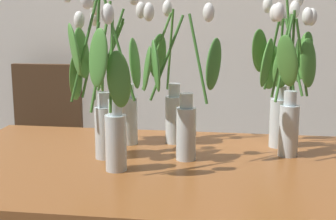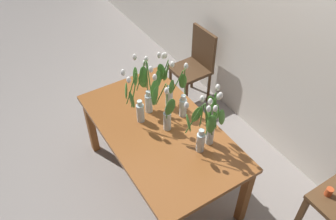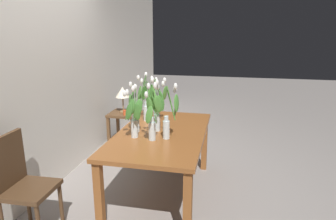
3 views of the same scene
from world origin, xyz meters
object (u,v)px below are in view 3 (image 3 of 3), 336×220
object	(u,v)px
tulip_vase_4	(136,116)
side_table	(125,120)
table_lamp	(123,93)
pillar_candle	(125,112)
tulip_vase_5	(156,102)
tulip_vase_0	(152,117)
dining_chair	(21,181)
tulip_vase_2	(158,114)
dining_table	(162,140)
tulip_vase_3	(169,120)
tulip_vase_6	(133,119)
tulip_vase_1	(146,102)

from	to	relation	value
tulip_vase_4	side_table	bearing A→B (deg)	25.25
table_lamp	pillar_candle	distance (m)	0.31
tulip_vase_5	side_table	bearing A→B (deg)	38.86
tulip_vase_0	tulip_vase_5	distance (m)	0.64
tulip_vase_5	pillar_candle	world-z (taller)	tulip_vase_5
tulip_vase_5	pillar_candle	xyz separation A→B (m)	(0.80, 0.68, -0.38)
dining_chair	table_lamp	size ratio (longest dim) A/B	2.34
pillar_candle	tulip_vase_2	bearing A→B (deg)	-144.95
side_table	pillar_candle	world-z (taller)	pillar_candle
dining_chair	dining_table	bearing A→B (deg)	-49.26
dining_table	dining_chair	bearing A→B (deg)	130.74
tulip_vase_4	tulip_vase_2	bearing A→B (deg)	-67.31
tulip_vase_2	table_lamp	distance (m)	1.55
tulip_vase_3	tulip_vase_6	distance (m)	0.35
tulip_vase_6	pillar_candle	bearing A→B (deg)	23.55
tulip_vase_2	table_lamp	xyz separation A→B (m)	(1.28, 0.88, -0.07)
tulip_vase_0	tulip_vase_3	world-z (taller)	tulip_vase_0
tulip_vase_2	pillar_candle	bearing A→B (deg)	35.05
side_table	dining_chair	bearing A→B (deg)	176.49
dining_table	side_table	bearing A→B (deg)	34.99
dining_table	tulip_vase_4	bearing A→B (deg)	104.27
dining_table	pillar_candle	distance (m)	1.43
dining_table	table_lamp	bearing A→B (deg)	35.22
tulip_vase_1	dining_table	bearing A→B (deg)	-142.07
tulip_vase_2	dining_chair	xyz separation A→B (m)	(-0.92, 0.99, -0.40)
tulip_vase_5	tulip_vase_0	bearing A→B (deg)	-168.36
tulip_vase_4	pillar_candle	bearing A→B (deg)	25.22
tulip_vase_6	pillar_candle	world-z (taller)	tulip_vase_6
tulip_vase_6	pillar_candle	distance (m)	1.59
side_table	table_lamp	xyz separation A→B (m)	(0.02, 0.02, 0.42)
tulip_vase_0	pillar_candle	world-z (taller)	tulip_vase_0
tulip_vase_5	dining_chair	world-z (taller)	tulip_vase_5
dining_table	pillar_candle	size ratio (longest dim) A/B	21.33
tulip_vase_1	table_lamp	size ratio (longest dim) A/B	1.43
tulip_vase_0	side_table	world-z (taller)	tulip_vase_0
dining_table	tulip_vase_1	xyz separation A→B (m)	(0.35, 0.28, 0.32)
dining_chair	pillar_candle	xyz separation A→B (m)	(2.05, -0.19, 0.06)
tulip_vase_5	dining_chair	size ratio (longest dim) A/B	0.57
tulip_vase_1	tulip_vase_3	size ratio (longest dim) A/B	1.01
table_lamp	side_table	bearing A→B (deg)	-131.12
tulip_vase_2	pillar_candle	distance (m)	1.43
tulip_vase_0	pillar_candle	distance (m)	1.69
dining_table	tulip_vase_4	size ratio (longest dim) A/B	2.99
tulip_vase_3	pillar_candle	bearing A→B (deg)	35.56
tulip_vase_2	tulip_vase_5	bearing A→B (deg)	18.67
dining_chair	table_lamp	xyz separation A→B (m)	(2.20, -0.11, 0.33)
tulip_vase_2	tulip_vase_3	distance (m)	0.26
dining_table	table_lamp	world-z (taller)	table_lamp
tulip_vase_2	tulip_vase_1	bearing A→B (deg)	35.22
tulip_vase_1	tulip_vase_5	world-z (taller)	tulip_vase_1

